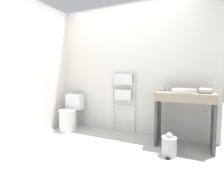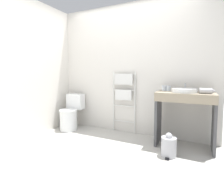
# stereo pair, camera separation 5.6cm
# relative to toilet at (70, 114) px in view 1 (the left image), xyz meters

# --- Properties ---
(ground_plane) EXTENTS (12.00, 12.00, 0.00)m
(ground_plane) POSITION_rel_toilet_xyz_m (1.14, -0.95, -0.31)
(ground_plane) COLOR #B2AFA8
(wall_back) EXTENTS (3.20, 0.12, 2.51)m
(wall_back) POSITION_rel_toilet_xyz_m (1.14, 0.41, 0.94)
(wall_back) COLOR silver
(wall_back) RESTS_ON ground_plane
(wall_side) EXTENTS (0.12, 1.94, 2.51)m
(wall_side) POSITION_rel_toilet_xyz_m (-0.39, -0.30, 0.94)
(wall_side) COLOR silver
(wall_side) RESTS_ON ground_plane
(toilet) EXTENTS (0.37, 0.51, 0.73)m
(toilet) POSITION_rel_toilet_xyz_m (0.00, 0.00, 0.00)
(toilet) COLOR white
(toilet) RESTS_ON ground_plane
(towel_radiator) EXTENTS (0.48, 0.06, 1.20)m
(towel_radiator) POSITION_rel_toilet_xyz_m (1.07, 0.30, 0.52)
(towel_radiator) COLOR white
(towel_radiator) RESTS_ON ground_plane
(vanity_counter) EXTENTS (0.85, 0.48, 0.87)m
(vanity_counter) POSITION_rel_toilet_xyz_m (2.19, 0.06, 0.27)
(vanity_counter) COLOR gray
(vanity_counter) RESTS_ON ground_plane
(sink_basin) EXTENTS (0.38, 0.38, 0.06)m
(sink_basin) POSITION_rel_toilet_xyz_m (2.18, 0.05, 0.59)
(sink_basin) COLOR white
(sink_basin) RESTS_ON vanity_counter
(faucet) EXTENTS (0.02, 0.10, 0.13)m
(faucet) POSITION_rel_toilet_xyz_m (2.18, 0.26, 0.64)
(faucet) COLOR silver
(faucet) RESTS_ON vanity_counter
(cup_near_wall) EXTENTS (0.08, 0.08, 0.09)m
(cup_near_wall) POSITION_rel_toilet_xyz_m (1.85, 0.20, 0.61)
(cup_near_wall) COLOR silver
(cup_near_wall) RESTS_ON vanity_counter
(cup_near_edge) EXTENTS (0.07, 0.07, 0.09)m
(cup_near_edge) POSITION_rel_toilet_xyz_m (1.93, 0.17, 0.60)
(cup_near_edge) COLOR silver
(cup_near_edge) RESTS_ON vanity_counter
(hair_dryer) EXTENTS (0.21, 0.16, 0.08)m
(hair_dryer) POSITION_rel_toilet_xyz_m (2.48, 0.00, 0.60)
(hair_dryer) COLOR #B7B7BC
(hair_dryer) RESTS_ON vanity_counter
(trash_bin) EXTENTS (0.21, 0.24, 0.34)m
(trash_bin) POSITION_rel_toilet_xyz_m (2.02, -0.35, -0.17)
(trash_bin) COLOR #B7B7BC
(trash_bin) RESTS_ON ground_plane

